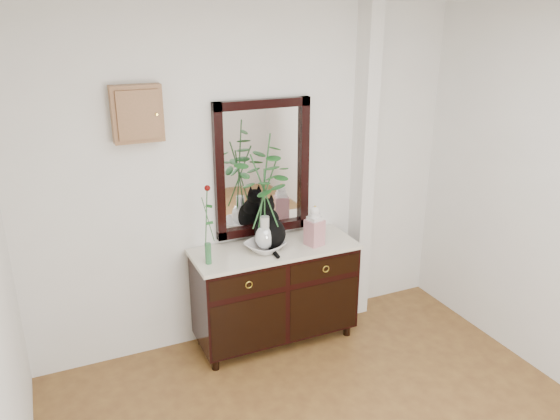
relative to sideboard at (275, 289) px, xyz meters
name	(u,v)px	position (x,y,z in m)	size (l,w,h in m)	color
wall_back	(251,180)	(-0.10, 0.25, 0.88)	(3.60, 0.04, 2.70)	silver
pilaster	(363,169)	(0.90, 0.17, 0.88)	(0.12, 0.20, 2.70)	silver
sideboard	(275,289)	(0.00, 0.00, 0.00)	(1.33, 0.52, 0.82)	black
wall_mirror	(263,169)	(0.00, 0.24, 0.97)	(0.80, 0.06, 1.10)	black
key_cabinet	(137,114)	(-0.95, 0.21, 1.48)	(0.35, 0.10, 0.40)	brown
cat	(270,223)	(-0.02, 0.04, 0.57)	(0.27, 0.34, 0.39)	black
lotus_bowl	(265,247)	(-0.10, -0.03, 0.41)	(0.29, 0.29, 0.07)	silver
vase_branches	(264,192)	(-0.10, -0.03, 0.86)	(0.44, 0.44, 0.93)	silver
bud_vase_rose	(207,224)	(-0.57, -0.07, 0.69)	(0.08, 0.08, 0.63)	#2F6B3E
ginger_jar	(315,225)	(0.31, -0.08, 0.54)	(0.12, 0.12, 0.34)	silver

